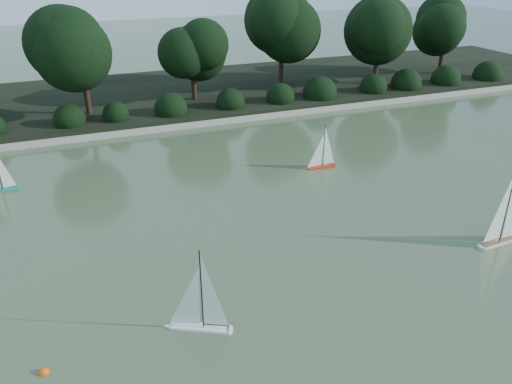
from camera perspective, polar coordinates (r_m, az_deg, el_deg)
ground at (r=9.92m, az=4.85°, el=-8.29°), size 80.00×80.00×0.00m
pond_coping at (r=17.60m, az=-8.10°, el=7.56°), size 40.00×0.35×0.18m
far_bank at (r=21.34m, az=-10.78°, el=10.80°), size 40.00×8.00×0.30m
tree_line at (r=19.61m, az=-6.75°, el=17.20°), size 26.31×3.93×4.39m
shrub_hedge at (r=18.34m, az=-8.87°, el=9.44°), size 29.10×1.10×1.10m
sailboat_white_a at (r=8.34m, az=-7.02°, el=-13.89°), size 1.10×0.70×1.61m
sailboat_white_b at (r=11.72m, az=26.73°, el=-3.88°), size 1.35×0.29×1.84m
sailboat_orange at (r=14.18m, az=7.25°, el=3.54°), size 0.98×0.21×1.34m
race_buoy at (r=8.35m, az=-23.06°, el=-18.46°), size 0.16×0.16×0.16m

